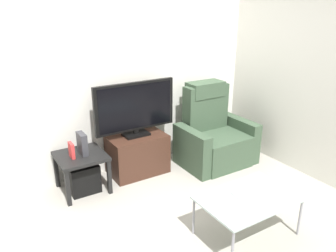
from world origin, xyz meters
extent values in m
plane|color=#9E998E|center=(0.00, 0.00, 0.00)|extent=(6.40, 6.40, 0.00)
cube|color=silver|center=(0.00, 1.13, 1.30)|extent=(6.40, 0.06, 2.60)
cube|color=silver|center=(1.88, 0.00, 1.30)|extent=(0.06, 4.48, 2.60)
cube|color=#3D2319|center=(0.04, 0.84, 0.25)|extent=(0.72, 0.46, 0.51)
cube|color=black|center=(0.04, 0.62, 0.36)|extent=(0.66, 0.02, 0.02)
cube|color=black|center=(0.04, 0.67, 0.39)|extent=(0.34, 0.11, 0.04)
cube|color=black|center=(0.04, 0.86, 0.52)|extent=(0.32, 0.20, 0.03)
cube|color=black|center=(0.04, 0.86, 0.56)|extent=(0.06, 0.04, 0.05)
cube|color=black|center=(0.04, 0.86, 0.89)|extent=(1.05, 0.05, 0.60)
cube|color=black|center=(0.04, 0.84, 0.89)|extent=(0.97, 0.01, 0.54)
cube|color=#384C38|center=(1.08, 0.53, 0.21)|extent=(0.70, 0.72, 0.42)
cube|color=#384C38|center=(1.08, 0.80, 0.73)|extent=(0.64, 0.20, 0.62)
cube|color=#384C38|center=(1.08, 0.82, 0.98)|extent=(0.50, 0.26, 0.20)
cube|color=#384C38|center=(0.66, 0.53, 0.28)|extent=(0.14, 0.68, 0.56)
cube|color=#384C38|center=(1.50, 0.53, 0.28)|extent=(0.14, 0.68, 0.56)
cube|color=black|center=(-0.71, 0.78, 0.44)|extent=(0.54, 0.54, 0.04)
cube|color=black|center=(-0.95, 0.55, 0.21)|extent=(0.04, 0.04, 0.42)
cube|color=black|center=(-0.47, 0.55, 0.21)|extent=(0.04, 0.04, 0.42)
cube|color=black|center=(-0.95, 1.02, 0.21)|extent=(0.04, 0.04, 0.42)
cube|color=black|center=(-0.47, 1.02, 0.21)|extent=(0.04, 0.04, 0.42)
cube|color=black|center=(-0.71, 0.78, 0.17)|extent=(0.33, 0.33, 0.33)
cube|color=red|center=(-0.81, 0.76, 0.54)|extent=(0.04, 0.13, 0.17)
cube|color=#333338|center=(-0.68, 0.79, 0.58)|extent=(0.07, 0.20, 0.25)
cube|color=#B2C6C1|center=(0.35, -0.82, 0.39)|extent=(0.90, 0.60, 0.02)
cylinder|color=gray|center=(-0.07, -1.09, 0.19)|extent=(0.02, 0.02, 0.38)
cylinder|color=gray|center=(0.77, -1.09, 0.19)|extent=(0.02, 0.02, 0.38)
cylinder|color=gray|center=(-0.07, -0.55, 0.19)|extent=(0.02, 0.02, 0.38)
cylinder|color=gray|center=(0.77, -0.55, 0.19)|extent=(0.02, 0.02, 0.38)
cube|color=#B7B7BC|center=(0.28, -0.74, 0.41)|extent=(0.09, 0.16, 0.01)
camera|label=1|loc=(-1.69, -2.70, 2.09)|focal=35.94mm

